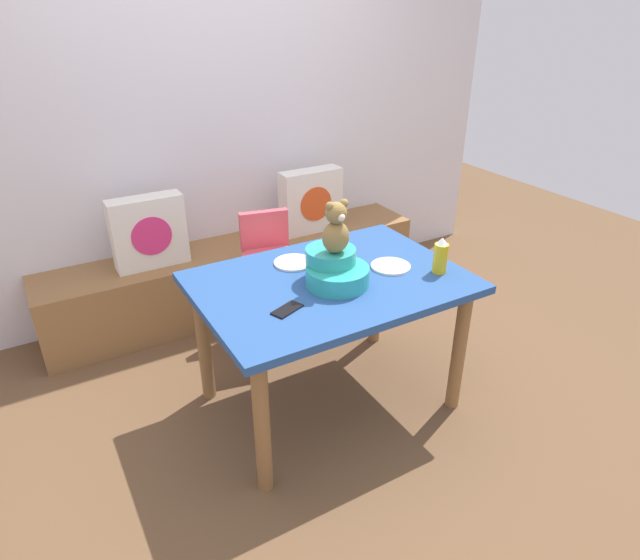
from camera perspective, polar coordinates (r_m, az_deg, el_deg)
The scene contains 14 objects.
ground_plane at distance 3.03m, azimuth 0.97°, elevation -12.43°, with size 8.00×8.00×0.00m, color brown.
back_wall at distance 3.71m, azimuth -11.20°, elevation 17.07°, with size 4.40×0.10×2.60m, color silver.
window_bench at distance 3.81m, azimuth -8.35°, elevation 0.51°, with size 2.60×0.44×0.46m, color olive.
pillow_floral_left at distance 3.46m, azimuth -17.55°, elevation 4.81°, with size 0.44×0.15×0.44m.
pillow_floral_right at distance 3.84m, azimuth -0.95°, elevation 8.29°, with size 0.44×0.15×0.44m.
dining_table at distance 2.66m, azimuth 1.08°, elevation -1.90°, with size 1.28×0.91×0.74m.
highchair at distance 3.33m, azimuth -5.29°, elevation 2.14°, with size 0.39×0.50×0.79m.
infant_seat_teal at distance 2.55m, azimuth 1.71°, elevation 1.16°, with size 0.30×0.33×0.16m.
teddy_bear at distance 2.47m, azimuth 1.78°, elevation 5.45°, with size 0.13×0.12×0.25m.
ketchup_bottle at distance 2.71m, azimuth 12.55°, elevation 2.47°, with size 0.07×0.07×0.18m.
coffee_mug at distance 2.93m, azimuth 1.73°, elevation 4.29°, with size 0.12×0.08×0.09m.
dinner_plate_near at distance 2.77m, azimuth -2.80°, elevation 1.83°, with size 0.20×0.20×0.01m, color white.
dinner_plate_far at distance 2.75m, azimuth 7.43°, elevation 1.44°, with size 0.20×0.20×0.01m, color white.
cell_phone at distance 2.36m, azimuth -3.47°, elevation -3.11°, with size 0.07×0.14×0.01m, color black.
Camera 1 is at (-1.21, -1.98, 1.95)m, focal length 30.46 mm.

